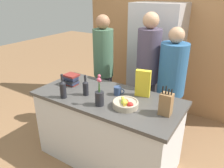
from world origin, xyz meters
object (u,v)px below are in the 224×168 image
(flower_vase, at_px, (99,96))
(cereal_box, at_px, (143,83))
(knife_block, at_px, (166,104))
(bottle_vinegar, at_px, (63,89))
(person_at_sink, at_px, (103,65))
(person_in_red_tee, at_px, (171,84))
(bottle_oil, at_px, (86,87))
(refrigerator, at_px, (156,63))
(book_stack, at_px, (71,79))
(fruit_bowl, at_px, (126,104))
(coffee_mug, at_px, (118,91))
(person_in_blue, at_px, (148,70))

(flower_vase, bearing_deg, cereal_box, 57.52)
(knife_block, height_order, flower_vase, flower_vase)
(knife_block, distance_m, bottle_vinegar, 1.14)
(person_at_sink, xyz_separation_m, person_in_red_tee, (1.05, 0.01, -0.06))
(knife_block, xyz_separation_m, bottle_oil, (-0.93, -0.08, -0.02))
(person_at_sink, bearing_deg, knife_block, -47.81)
(refrigerator, height_order, book_stack, refrigerator)
(refrigerator, height_order, flower_vase, refrigerator)
(fruit_bowl, relative_size, flower_vase, 0.79)
(coffee_mug, bearing_deg, book_stack, -173.67)
(cereal_box, relative_size, book_stack, 1.69)
(knife_block, distance_m, person_at_sink, 1.41)
(person_at_sink, xyz_separation_m, person_in_blue, (0.68, 0.07, 0.03))
(bottle_vinegar, bearing_deg, refrigerator, 75.62)
(refrigerator, relative_size, knife_block, 6.14)
(cereal_box, bearing_deg, coffee_mug, -153.25)
(book_stack, height_order, person_at_sink, person_at_sink)
(coffee_mug, relative_size, bottle_vinegar, 0.45)
(flower_vase, bearing_deg, person_at_sink, 122.38)
(person_in_blue, bearing_deg, person_at_sink, 168.70)
(bottle_oil, bearing_deg, coffee_mug, 33.75)
(person_at_sink, bearing_deg, flower_vase, -75.72)
(refrigerator, bearing_deg, flower_vase, -89.33)
(bottle_vinegar, relative_size, person_at_sink, 0.17)
(fruit_bowl, distance_m, person_in_red_tee, 0.82)
(knife_block, xyz_separation_m, coffee_mug, (-0.62, 0.12, -0.06))
(fruit_bowl, distance_m, bottle_vinegar, 0.73)
(cereal_box, relative_size, person_in_red_tee, 0.19)
(person_at_sink, distance_m, person_in_blue, 0.69)
(person_in_blue, bearing_deg, person_in_red_tee, -27.24)
(book_stack, bearing_deg, coffee_mug, 6.33)
(flower_vase, bearing_deg, book_stack, 158.43)
(knife_block, bearing_deg, person_in_blue, 125.03)
(bottle_oil, bearing_deg, cereal_box, 30.73)
(fruit_bowl, relative_size, cereal_box, 0.88)
(person_at_sink, bearing_deg, person_in_blue, -12.30)
(bottle_oil, relative_size, person_in_blue, 0.14)
(refrigerator, bearing_deg, cereal_box, -75.16)
(fruit_bowl, height_order, knife_block, knife_block)
(book_stack, xyz_separation_m, bottle_vinegar, (0.18, -0.33, 0.04))
(refrigerator, xyz_separation_m, coffee_mug, (0.05, -1.28, 0.01))
(person_at_sink, bearing_deg, coffee_mug, -61.79)
(fruit_bowl, xyz_separation_m, book_stack, (-0.88, 0.14, 0.03))
(refrigerator, height_order, fruit_bowl, refrigerator)
(refrigerator, xyz_separation_m, fruit_bowl, (0.27, -1.50, 0.00))
(cereal_box, bearing_deg, person_in_red_tee, 67.19)
(bottle_oil, xyz_separation_m, bottle_vinegar, (-0.17, -0.19, 0.01))
(book_stack, bearing_deg, bottle_vinegar, -61.11)
(book_stack, relative_size, person_in_red_tee, 0.11)
(refrigerator, bearing_deg, bottle_vinegar, -104.38)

